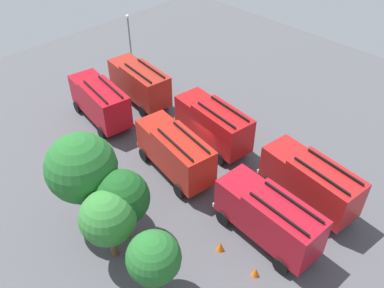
{
  "coord_description": "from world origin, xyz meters",
  "views": [
    {
      "loc": [
        -17.49,
        17.29,
        21.42
      ],
      "look_at": [
        0.0,
        0.0,
        1.4
      ],
      "focal_mm": 37.85,
      "sensor_mm": 36.0,
      "label": 1
    }
  ],
  "objects_px": {
    "fire_truck_1": "(213,123)",
    "traffic_cone_2": "(220,246)",
    "fire_truck_0": "(310,181)",
    "traffic_cone_1": "(173,118)",
    "traffic_cone_0": "(256,272)",
    "tree_1": "(108,218)",
    "fire_truck_3": "(269,216)",
    "fire_truck_4": "(175,151)",
    "firefighter_1": "(306,164)",
    "fire_truck_5": "(100,100)",
    "firefighter_0": "(132,63)",
    "fire_truck_2": "(139,82)",
    "tree_2": "(121,198)",
    "lamppost": "(130,39)",
    "tree_3": "(82,168)",
    "tree_0": "(154,258)"
  },
  "relations": [
    {
      "from": "fire_truck_1",
      "to": "fire_truck_4",
      "type": "relative_size",
      "value": 0.99
    },
    {
      "from": "fire_truck_5",
      "to": "firefighter_0",
      "type": "xyz_separation_m",
      "value": [
        5.49,
        -7.72,
        -1.25
      ]
    },
    {
      "from": "firefighter_0",
      "to": "firefighter_1",
      "type": "xyz_separation_m",
      "value": [
        -22.16,
        0.82,
        0.12
      ]
    },
    {
      "from": "firefighter_1",
      "to": "firefighter_0",
      "type": "bearing_deg",
      "value": -99.07
    },
    {
      "from": "fire_truck_4",
      "to": "traffic_cone_2",
      "type": "height_order",
      "value": "fire_truck_4"
    },
    {
      "from": "firefighter_0",
      "to": "tree_2",
      "type": "bearing_deg",
      "value": 88.73
    },
    {
      "from": "traffic_cone_0",
      "to": "lamppost",
      "type": "xyz_separation_m",
      "value": [
        25.01,
        -10.41,
        3.33
      ]
    },
    {
      "from": "firefighter_1",
      "to": "fire_truck_4",
      "type": "bearing_deg",
      "value": -52.7
    },
    {
      "from": "fire_truck_3",
      "to": "tree_2",
      "type": "height_order",
      "value": "tree_2"
    },
    {
      "from": "firefighter_1",
      "to": "lamppost",
      "type": "bearing_deg",
      "value": -98.97
    },
    {
      "from": "fire_truck_4",
      "to": "tree_0",
      "type": "height_order",
      "value": "tree_0"
    },
    {
      "from": "tree_3",
      "to": "traffic_cone_0",
      "type": "distance_m",
      "value": 12.22
    },
    {
      "from": "fire_truck_0",
      "to": "tree_2",
      "type": "bearing_deg",
      "value": 66.0
    },
    {
      "from": "fire_truck_0",
      "to": "tree_1",
      "type": "bearing_deg",
      "value": 71.23
    },
    {
      "from": "firefighter_0",
      "to": "tree_1",
      "type": "bearing_deg",
      "value": 86.94
    },
    {
      "from": "tree_1",
      "to": "traffic_cone_0",
      "type": "height_order",
      "value": "tree_1"
    },
    {
      "from": "fire_truck_2",
      "to": "fire_truck_3",
      "type": "relative_size",
      "value": 1.01
    },
    {
      "from": "fire_truck_1",
      "to": "fire_truck_5",
      "type": "height_order",
      "value": "same"
    },
    {
      "from": "fire_truck_3",
      "to": "tree_0",
      "type": "bearing_deg",
      "value": 77.87
    },
    {
      "from": "fire_truck_3",
      "to": "firefighter_0",
      "type": "height_order",
      "value": "fire_truck_3"
    },
    {
      "from": "tree_0",
      "to": "tree_1",
      "type": "xyz_separation_m",
      "value": [
        3.72,
        0.25,
        0.33
      ]
    },
    {
      "from": "tree_1",
      "to": "traffic_cone_2",
      "type": "distance_m",
      "value": 7.34
    },
    {
      "from": "tree_1",
      "to": "fire_truck_3",
      "type": "bearing_deg",
      "value": -126.98
    },
    {
      "from": "fire_truck_2",
      "to": "traffic_cone_2",
      "type": "distance_m",
      "value": 18.48
    },
    {
      "from": "fire_truck_0",
      "to": "lamppost",
      "type": "xyz_separation_m",
      "value": [
        23.81,
        -3.24,
        1.5
      ]
    },
    {
      "from": "firefighter_0",
      "to": "fire_truck_5",
      "type": "bearing_deg",
      "value": 73.28
    },
    {
      "from": "fire_truck_5",
      "to": "lamppost",
      "type": "relative_size",
      "value": 1.21
    },
    {
      "from": "lamppost",
      "to": "firefighter_0",
      "type": "bearing_deg",
      "value": -45.41
    },
    {
      "from": "fire_truck_3",
      "to": "traffic_cone_1",
      "type": "xyz_separation_m",
      "value": [
        13.82,
        -4.59,
        -1.88
      ]
    },
    {
      "from": "fire_truck_2",
      "to": "tree_0",
      "type": "relative_size",
      "value": 1.58
    },
    {
      "from": "fire_truck_0",
      "to": "traffic_cone_0",
      "type": "bearing_deg",
      "value": 106.37
    },
    {
      "from": "fire_truck_2",
      "to": "firefighter_0",
      "type": "distance_m",
      "value": 6.5
    },
    {
      "from": "fire_truck_0",
      "to": "traffic_cone_1",
      "type": "xyz_separation_m",
      "value": [
        13.9,
        -0.04,
        -1.88
      ]
    },
    {
      "from": "fire_truck_1",
      "to": "firefighter_1",
      "type": "height_order",
      "value": "fire_truck_1"
    },
    {
      "from": "fire_truck_2",
      "to": "traffic_cone_0",
      "type": "xyz_separation_m",
      "value": [
        -19.59,
        7.15,
        -1.83
      ]
    },
    {
      "from": "fire_truck_1",
      "to": "fire_truck_3",
      "type": "bearing_deg",
      "value": 158.93
    },
    {
      "from": "fire_truck_2",
      "to": "traffic_cone_0",
      "type": "bearing_deg",
      "value": 166.23
    },
    {
      "from": "firefighter_0",
      "to": "traffic_cone_2",
      "type": "relative_size",
      "value": 2.38
    },
    {
      "from": "tree_2",
      "to": "lamppost",
      "type": "relative_size",
      "value": 0.87
    },
    {
      "from": "firefighter_1",
      "to": "traffic_cone_2",
      "type": "height_order",
      "value": "firefighter_1"
    },
    {
      "from": "firefighter_1",
      "to": "fire_truck_5",
      "type": "bearing_deg",
      "value": -74.47
    },
    {
      "from": "fire_truck_5",
      "to": "firefighter_0",
      "type": "bearing_deg",
      "value": -46.51
    },
    {
      "from": "fire_truck_5",
      "to": "tree_2",
      "type": "height_order",
      "value": "tree_2"
    },
    {
      "from": "fire_truck_1",
      "to": "traffic_cone_2",
      "type": "relative_size",
      "value": 10.81
    },
    {
      "from": "fire_truck_4",
      "to": "traffic_cone_0",
      "type": "bearing_deg",
      "value": 173.25
    },
    {
      "from": "lamppost",
      "to": "fire_truck_5",
      "type": "bearing_deg",
      "value": 125.37
    },
    {
      "from": "fire_truck_0",
      "to": "fire_truck_3",
      "type": "height_order",
      "value": "same"
    },
    {
      "from": "fire_truck_0",
      "to": "fire_truck_5",
      "type": "distance_m",
      "value": 18.89
    },
    {
      "from": "fire_truck_0",
      "to": "traffic_cone_0",
      "type": "xyz_separation_m",
      "value": [
        -1.2,
        7.17,
        -1.83
      ]
    },
    {
      "from": "fire_truck_3",
      "to": "firefighter_1",
      "type": "distance_m",
      "value": 7.28
    }
  ]
}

